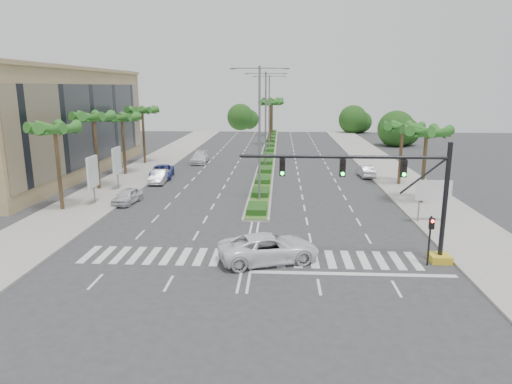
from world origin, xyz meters
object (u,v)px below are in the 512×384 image
car_parked_a (127,196)px  car_parked_b (159,177)px  car_crossing (269,248)px  car_right (366,171)px  car_parked_c (162,172)px  car_parked_d (200,158)px

car_parked_a → car_parked_b: 8.96m
car_crossing → car_right: car_crossing is taller
car_parked_a → car_parked_c: size_ratio=0.77×
car_parked_b → car_parked_c: car_parked_c is taller
car_parked_a → car_right: 27.25m
car_parked_b → car_right: car_parked_b is taller
car_parked_d → car_right: size_ratio=1.25×
car_parked_b → car_parked_c: (-0.47, 2.88, 0.01)m
car_parked_a → car_parked_b: car_parked_b is taller
car_parked_b → car_crossing: car_crossing is taller
car_parked_c → car_parked_a: bearing=-97.4°
car_parked_a → car_crossing: (13.06, -13.22, 0.16)m
car_parked_c → car_parked_d: (2.52, 10.51, 0.03)m
car_parked_d → car_crossing: (10.46, -35.56, 0.09)m
car_parked_c → car_parked_d: size_ratio=1.00×
car_parked_a → car_crossing: 18.58m
car_parked_a → car_right: (23.60, 13.62, 0.01)m
car_parked_b → car_parked_c: size_ratio=0.83×
car_parked_c → car_right: 23.60m
car_crossing → car_parked_c: bearing=9.4°
car_parked_b → car_crossing: (12.52, -22.17, 0.13)m
car_crossing → car_parked_a: bearing=26.6°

